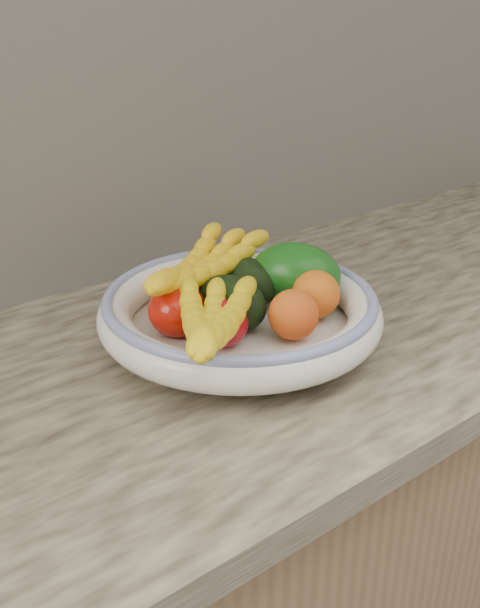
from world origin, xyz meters
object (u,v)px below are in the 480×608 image
object	(u,v)px
green_mango	(295,275)
banana_bunch_back	(201,272)
banana_bunch_front	(211,328)
fruit_bowl	(240,312)

from	to	relation	value
green_mango	banana_bunch_back	xyz separation A→B (m)	(-0.12, 0.07, 0.01)
green_mango	banana_bunch_back	world-z (taller)	green_mango
green_mango	banana_bunch_front	world-z (taller)	green_mango
banana_bunch_back	fruit_bowl	bearing A→B (deg)	-103.96
banana_bunch_back	green_mango	bearing A→B (deg)	-54.48
fruit_bowl	green_mango	xyz separation A→B (m)	(0.11, 0.00, 0.03)
banana_bunch_front	green_mango	bearing A→B (deg)	-29.32
green_mango	banana_bunch_front	bearing A→B (deg)	165.33
banana_bunch_back	banana_bunch_front	bearing A→B (deg)	-146.37
green_mango	banana_bunch_front	distance (m)	0.22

